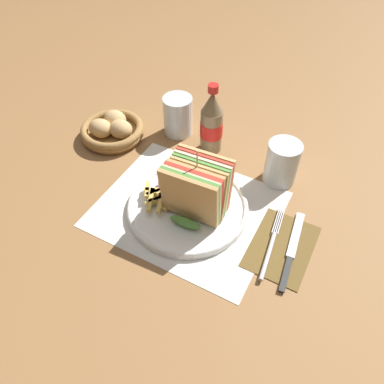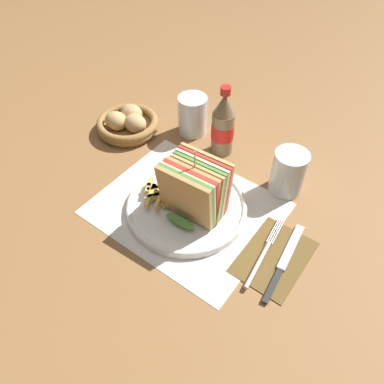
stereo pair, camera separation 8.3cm
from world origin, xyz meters
name	(u,v)px [view 1 (the left image)]	position (x,y,z in m)	size (l,w,h in m)	color
ground_plane	(173,212)	(0.00, 0.00, 0.00)	(4.00, 4.00, 0.00)	olive
placemat	(188,209)	(0.03, 0.02, 0.00)	(0.39, 0.32, 0.00)	silver
plate_main	(188,207)	(0.03, 0.02, 0.01)	(0.27, 0.27, 0.02)	white
club_sandwich	(197,189)	(0.05, 0.02, 0.08)	(0.13, 0.12, 0.17)	tan
fries_pile	(161,197)	(-0.03, 0.00, 0.03)	(0.11, 0.09, 0.02)	#E0B756
ketchup_blob	(165,183)	(-0.05, 0.05, 0.03)	(0.04, 0.03, 0.01)	maroon
napkin	(282,246)	(0.25, 0.03, 0.00)	(0.12, 0.17, 0.00)	brown
fork	(270,248)	(0.23, 0.01, 0.01)	(0.04, 0.20, 0.01)	silver
knife	(292,250)	(0.27, 0.02, 0.01)	(0.04, 0.21, 0.00)	black
coke_bottle_near	(212,123)	(-0.02, 0.24, 0.08)	(0.06, 0.06, 0.19)	#7A6647
glass_near	(282,163)	(0.18, 0.21, 0.05)	(0.08, 0.08, 0.11)	silver
glass_far	(178,118)	(-0.13, 0.26, 0.05)	(0.08, 0.08, 0.11)	silver
bread_basket	(112,130)	(-0.28, 0.16, 0.02)	(0.17, 0.17, 0.06)	olive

